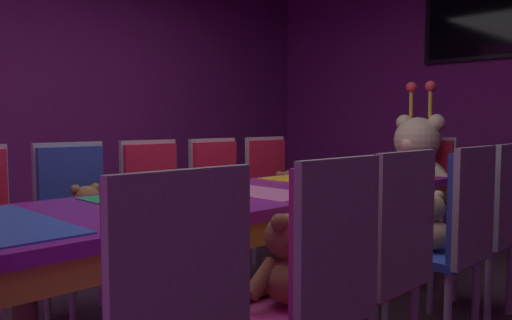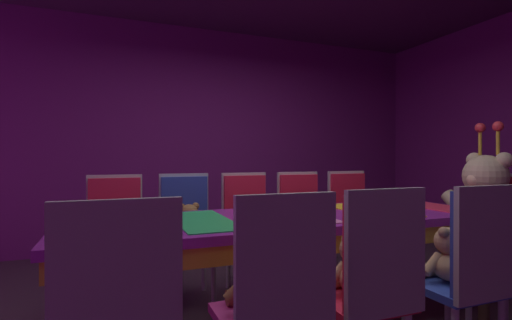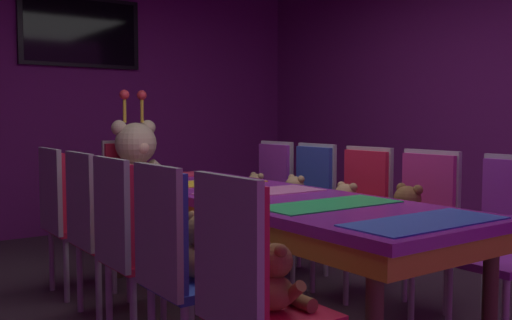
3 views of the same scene
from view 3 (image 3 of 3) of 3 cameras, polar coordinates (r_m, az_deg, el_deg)
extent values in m
plane|color=#3F2D38|center=(3.63, 0.44, -14.86)|extent=(7.90, 7.90, 0.00)
cube|color=#721E72|center=(6.31, -16.94, 5.98)|extent=(5.20, 0.12, 2.80)
cube|color=#721E72|center=(5.39, 23.60, 6.14)|extent=(0.12, 6.40, 2.80)
cube|color=purple|center=(3.46, 0.45, -3.61)|extent=(0.90, 2.83, 0.05)
cube|color=gold|center=(3.47, 0.45, -4.83)|extent=(0.88, 2.77, 0.10)
cylinder|color=#4C3826|center=(4.78, -4.82, -5.93)|extent=(0.07, 0.07, 0.69)
cylinder|color=#4C3826|center=(2.95, 21.95, -12.66)|extent=(0.07, 0.07, 0.69)
cylinder|color=#4C3826|center=(4.45, -13.39, -6.80)|extent=(0.07, 0.07, 0.69)
cube|color=blue|center=(2.60, 16.28, -5.80)|extent=(0.77, 0.32, 0.01)
cube|color=green|center=(3.00, 7.22, -4.33)|extent=(0.77, 0.32, 0.01)
cube|color=pink|center=(3.46, 0.45, -3.15)|extent=(0.77, 0.32, 0.01)
cube|color=yellow|center=(3.96, -4.66, -2.23)|extent=(0.77, 0.32, 0.01)
cube|color=#E52D4C|center=(4.48, -8.60, -1.51)|extent=(0.77, 0.32, 0.01)
cube|color=red|center=(2.26, 1.62, -15.10)|extent=(0.40, 0.40, 0.04)
cube|color=red|center=(2.08, -2.37, -9.02)|extent=(0.05, 0.38, 0.50)
cube|color=#B2B2B7|center=(2.07, -2.88, -9.10)|extent=(0.03, 0.41, 0.55)
ellipsoid|color=brown|center=(2.23, 1.62, -12.85)|extent=(0.16, 0.16, 0.13)
sphere|color=brown|center=(2.21, 1.93, -9.83)|extent=(0.13, 0.13, 0.13)
sphere|color=#99663C|center=(2.24, 2.86, -9.91)|extent=(0.05, 0.05, 0.05)
sphere|color=brown|center=(2.23, 0.85, -8.40)|extent=(0.05, 0.05, 0.05)
sphere|color=brown|center=(2.15, 2.44, -8.87)|extent=(0.05, 0.05, 0.05)
cylinder|color=brown|center=(2.31, 1.05, -11.91)|extent=(0.05, 0.12, 0.11)
cylinder|color=brown|center=(2.18, 3.68, -12.86)|extent=(0.05, 0.12, 0.11)
cylinder|color=brown|center=(2.34, 3.11, -13.17)|extent=(0.06, 0.12, 0.06)
cylinder|color=brown|center=(2.27, 4.52, -13.69)|extent=(0.06, 0.12, 0.06)
cube|color=#2D47B2|center=(2.69, -5.60, -11.94)|extent=(0.40, 0.40, 0.04)
cube|color=#2D47B2|center=(2.54, -9.19, -6.65)|extent=(0.05, 0.38, 0.50)
cube|color=#B2B2B7|center=(2.53, -9.63, -6.70)|extent=(0.03, 0.41, 0.55)
cylinder|color=#B2B2B7|center=(2.97, -4.39, -15.03)|extent=(0.04, 0.04, 0.42)
ellipsoid|color=olive|center=(2.66, -5.62, -9.82)|extent=(0.19, 0.19, 0.15)
sphere|color=olive|center=(2.64, -5.33, -6.92)|extent=(0.15, 0.15, 0.15)
sphere|color=#AE7747|center=(2.67, -4.37, -7.04)|extent=(0.06, 0.06, 0.06)
sphere|color=olive|center=(2.67, -6.25, -5.57)|extent=(0.06, 0.06, 0.06)
sphere|color=olive|center=(2.57, -5.02, -5.93)|extent=(0.06, 0.06, 0.06)
cylinder|color=olive|center=(2.75, -5.90, -9.01)|extent=(0.05, 0.13, 0.12)
cylinder|color=olive|center=(2.60, -3.83, -9.81)|extent=(0.05, 0.13, 0.12)
cylinder|color=olive|center=(2.77, -3.90, -10.30)|extent=(0.06, 0.14, 0.06)
cylinder|color=olive|center=(2.69, -2.78, -10.74)|extent=(0.06, 0.14, 0.06)
cube|color=red|center=(3.14, -10.44, -9.59)|extent=(0.40, 0.40, 0.04)
cube|color=red|center=(3.02, -13.62, -4.98)|extent=(0.05, 0.38, 0.50)
cube|color=#B2B2B7|center=(3.01, -14.00, -5.01)|extent=(0.03, 0.41, 0.55)
cylinder|color=#B2B2B7|center=(3.41, -9.06, -12.48)|extent=(0.04, 0.04, 0.42)
cylinder|color=#B2B2B7|center=(3.14, -6.38, -13.93)|extent=(0.04, 0.04, 0.42)
cylinder|color=#B2B2B7|center=(3.29, -14.20, -13.19)|extent=(0.04, 0.04, 0.42)
cylinder|color=#B2B2B7|center=(3.01, -11.91, -14.84)|extent=(0.04, 0.04, 0.42)
ellipsoid|color=olive|center=(3.12, -10.47, -7.65)|extent=(0.20, 0.20, 0.16)
sphere|color=olive|center=(3.10, -10.21, -4.98)|extent=(0.16, 0.16, 0.16)
sphere|color=#AE7747|center=(3.13, -9.29, -5.12)|extent=(0.06, 0.06, 0.06)
sphere|color=olive|center=(3.14, -10.99, -3.76)|extent=(0.06, 0.06, 0.06)
sphere|color=olive|center=(3.03, -10.04, -4.04)|extent=(0.06, 0.06, 0.06)
cylinder|color=olive|center=(3.22, -10.56, -6.97)|extent=(0.06, 0.14, 0.13)
cylinder|color=olive|center=(3.05, -8.95, -7.61)|extent=(0.06, 0.14, 0.13)
cylinder|color=olive|center=(3.23, -8.73, -8.19)|extent=(0.07, 0.15, 0.07)
cylinder|color=olive|center=(3.14, -7.84, -8.55)|extent=(0.07, 0.15, 0.07)
cube|color=red|center=(3.62, -13.72, -7.80)|extent=(0.40, 0.40, 0.04)
cube|color=red|center=(3.51, -16.53, -3.75)|extent=(0.05, 0.38, 0.50)
cube|color=#B2B2B7|center=(3.51, -16.86, -3.78)|extent=(0.03, 0.41, 0.55)
cylinder|color=#B2B2B7|center=(3.88, -12.32, -10.47)|extent=(0.04, 0.04, 0.42)
cylinder|color=#B2B2B7|center=(3.60, -10.27, -11.61)|extent=(0.04, 0.04, 0.42)
cylinder|color=#B2B2B7|center=(3.77, -16.88, -10.98)|extent=(0.04, 0.04, 0.42)
cylinder|color=#B2B2B7|center=(3.48, -15.15, -12.24)|extent=(0.04, 0.04, 0.42)
cube|color=red|center=(4.12, -16.69, -6.39)|extent=(0.40, 0.40, 0.04)
cube|color=red|center=(4.03, -19.20, -2.81)|extent=(0.05, 0.38, 0.50)
cube|color=#B2B2B7|center=(4.02, -19.50, -2.83)|extent=(0.03, 0.41, 0.55)
cylinder|color=#B2B2B7|center=(4.37, -15.30, -8.84)|extent=(0.04, 0.04, 0.42)
cylinder|color=#B2B2B7|center=(4.08, -13.73, -9.75)|extent=(0.04, 0.04, 0.42)
cylinder|color=#B2B2B7|center=(4.28, -19.38, -9.23)|extent=(0.04, 0.04, 0.42)
cylinder|color=#B2B2B7|center=(3.98, -18.09, -10.21)|extent=(0.04, 0.04, 0.42)
ellipsoid|color=olive|center=(4.11, -16.72, -5.11)|extent=(0.17, 0.17, 0.13)
sphere|color=olive|center=(4.10, -16.56, -3.44)|extent=(0.13, 0.13, 0.13)
sphere|color=#AE7747|center=(4.11, -15.96, -3.54)|extent=(0.05, 0.05, 0.05)
sphere|color=olive|center=(4.13, -17.00, -2.68)|extent=(0.05, 0.05, 0.05)
sphere|color=olive|center=(4.04, -16.54, -2.83)|extent=(0.05, 0.05, 0.05)
cylinder|color=olive|center=(4.20, -16.65, -4.73)|extent=(0.05, 0.12, 0.11)
cylinder|color=olive|center=(4.04, -15.88, -5.06)|extent=(0.05, 0.12, 0.11)
cylinder|color=olive|center=(4.19, -15.49, -5.52)|extent=(0.06, 0.12, 0.06)
cylinder|color=olive|center=(4.11, -15.07, -5.71)|extent=(0.06, 0.12, 0.06)
cube|color=purple|center=(3.29, 22.41, -9.23)|extent=(0.40, 0.40, 0.04)
cylinder|color=#B2B2B7|center=(3.56, 21.48, -12.00)|extent=(0.04, 0.04, 0.42)
cylinder|color=#B2B2B7|center=(3.31, 18.36, -13.18)|extent=(0.04, 0.04, 0.42)
cube|color=#CC338C|center=(3.65, 14.72, -7.74)|extent=(0.40, 0.40, 0.04)
cube|color=#CC338C|center=(3.74, 16.56, -3.28)|extent=(0.05, 0.38, 0.50)
cube|color=#B2B2B7|center=(3.76, 16.77, -3.25)|extent=(0.03, 0.41, 0.55)
cylinder|color=#B2B2B7|center=(3.92, 14.35, -10.35)|extent=(0.04, 0.04, 0.42)
cylinder|color=#B2B2B7|center=(3.73, 18.18, -11.19)|extent=(0.04, 0.04, 0.42)
cylinder|color=#B2B2B7|center=(3.69, 11.08, -11.22)|extent=(0.04, 0.04, 0.42)
cylinder|color=#B2B2B7|center=(3.48, 14.98, -12.21)|extent=(0.04, 0.04, 0.42)
ellipsoid|color=brown|center=(3.63, 14.75, -6.04)|extent=(0.20, 0.20, 0.16)
sphere|color=brown|center=(3.59, 14.61, -3.75)|extent=(0.16, 0.16, 0.16)
sphere|color=#99663C|center=(3.55, 14.03, -4.03)|extent=(0.06, 0.06, 0.06)
sphere|color=brown|center=(3.56, 15.57, -2.85)|extent=(0.06, 0.06, 0.06)
sphere|color=brown|center=(3.63, 14.07, -2.67)|extent=(0.06, 0.06, 0.06)
cylinder|color=brown|center=(3.53, 15.59, -6.07)|extent=(0.06, 0.14, 0.14)
cylinder|color=brown|center=(3.66, 13.09, -5.66)|extent=(0.06, 0.14, 0.14)
cylinder|color=brown|center=(3.50, 14.01, -7.30)|extent=(0.07, 0.15, 0.07)
cylinder|color=brown|center=(3.57, 12.68, -7.06)|extent=(0.07, 0.15, 0.07)
cube|color=red|center=(3.95, 8.89, -6.74)|extent=(0.40, 0.40, 0.04)
cube|color=red|center=(4.03, 10.76, -2.65)|extent=(0.05, 0.38, 0.50)
cube|color=#B2B2B7|center=(4.05, 10.97, -2.62)|extent=(0.03, 0.41, 0.55)
cylinder|color=#B2B2B7|center=(4.22, 8.89, -9.23)|extent=(0.04, 0.04, 0.42)
cylinder|color=#B2B2B7|center=(4.00, 12.14, -10.01)|extent=(0.04, 0.04, 0.42)
cylinder|color=#B2B2B7|center=(4.01, 5.56, -9.92)|extent=(0.04, 0.04, 0.42)
cylinder|color=#B2B2B7|center=(3.78, 8.80, -10.82)|extent=(0.04, 0.04, 0.42)
ellipsoid|color=tan|center=(3.93, 8.90, -5.29)|extent=(0.18, 0.18, 0.15)
sphere|color=tan|center=(3.90, 8.75, -3.39)|extent=(0.15, 0.15, 0.15)
sphere|color=tan|center=(3.86, 8.22, -3.61)|extent=(0.06, 0.06, 0.06)
sphere|color=tan|center=(3.86, 9.51, -2.63)|extent=(0.06, 0.06, 0.06)
sphere|color=tan|center=(3.94, 8.37, -2.49)|extent=(0.06, 0.06, 0.06)
cylinder|color=tan|center=(3.84, 9.46, -5.30)|extent=(0.05, 0.13, 0.12)
cylinder|color=tan|center=(3.97, 7.58, -4.97)|extent=(0.05, 0.13, 0.12)
cylinder|color=tan|center=(3.82, 8.11, -6.31)|extent=(0.06, 0.14, 0.06)
cylinder|color=tan|center=(3.89, 7.12, -6.11)|extent=(0.06, 0.14, 0.06)
cube|color=#2D47B2|center=(4.39, 3.95, -5.58)|extent=(0.40, 0.40, 0.04)
cube|color=#2D47B2|center=(4.47, 5.75, -1.93)|extent=(0.05, 0.38, 0.50)
cube|color=#B2B2B7|center=(4.48, 5.96, -1.91)|extent=(0.03, 0.41, 0.55)
cylinder|color=#B2B2B7|center=(4.65, 4.21, -7.90)|extent=(0.04, 0.04, 0.42)
cylinder|color=#B2B2B7|center=(4.42, 6.89, -8.58)|extent=(0.04, 0.04, 0.42)
cylinder|color=#B2B2B7|center=(4.46, 1.01, -8.43)|extent=(0.04, 0.04, 0.42)
cylinder|color=#B2B2B7|center=(4.21, 3.63, -9.19)|extent=(0.04, 0.04, 0.42)
ellipsoid|color=tan|center=(4.37, 3.95, -4.28)|extent=(0.18, 0.18, 0.15)
sphere|color=tan|center=(4.35, 3.80, -2.57)|extent=(0.15, 0.15, 0.15)
sphere|color=tan|center=(4.32, 3.28, -2.76)|extent=(0.05, 0.05, 0.05)
sphere|color=tan|center=(4.31, 4.43, -1.90)|extent=(0.05, 0.05, 0.05)
sphere|color=tan|center=(4.39, 3.51, -1.77)|extent=(0.05, 0.05, 0.05)
cylinder|color=tan|center=(4.28, 4.34, -4.28)|extent=(0.05, 0.13, 0.12)
cylinder|color=tan|center=(4.42, 2.82, -4.00)|extent=(0.05, 0.13, 0.12)
cylinder|color=tan|center=(4.27, 3.12, -5.16)|extent=(0.06, 0.14, 0.06)
cylinder|color=tan|center=(4.34, 2.32, -4.99)|extent=(0.06, 0.14, 0.06)
cube|color=purple|center=(4.77, 0.10, -4.78)|extent=(0.40, 0.40, 0.04)
cube|color=purple|center=(4.85, 1.84, -1.43)|extent=(0.05, 0.38, 0.50)
cube|color=#B2B2B7|center=(4.86, 2.04, -1.41)|extent=(0.03, 0.41, 0.55)
cylinder|color=#B2B2B7|center=(5.03, 0.53, -6.97)|extent=(0.04, 0.04, 0.42)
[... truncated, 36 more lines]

